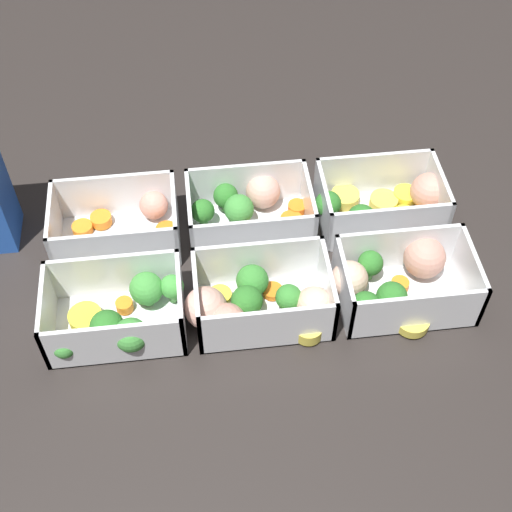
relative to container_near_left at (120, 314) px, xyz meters
name	(u,v)px	position (x,y,z in m)	size (l,w,h in m)	color
ground_plane	(256,268)	(0.16, 0.07, -0.03)	(4.00, 4.00, 0.00)	#282321
container_near_left	(120,314)	(0.00, 0.00, 0.00)	(0.16, 0.11, 0.07)	white
container_near_center	(254,303)	(0.15, 0.00, 0.00)	(0.18, 0.12, 0.07)	white
container_near_right	(396,281)	(0.32, 0.01, 0.00)	(0.17, 0.14, 0.07)	white
container_far_left	(123,226)	(0.00, 0.14, 0.00)	(0.16, 0.12, 0.07)	white
container_far_center	(248,209)	(0.16, 0.15, 0.00)	(0.16, 0.12, 0.07)	white
container_far_right	(386,203)	(0.34, 0.14, 0.00)	(0.18, 0.10, 0.07)	white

